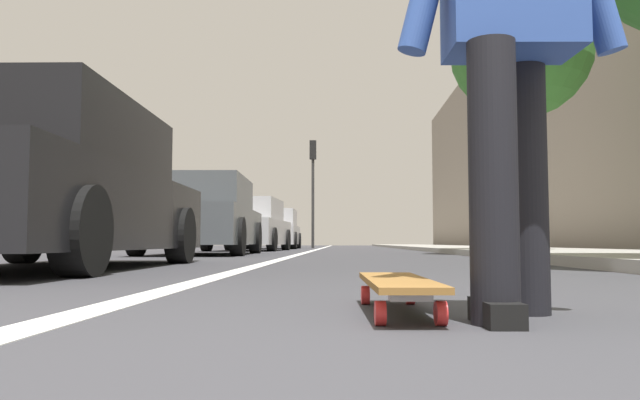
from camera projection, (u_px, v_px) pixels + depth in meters
name	position (u px, v px, depth m)	size (l,w,h in m)	color
ground_plane	(356.00, 256.00, 11.05)	(80.00, 80.00, 0.00)	#38383D
lane_stripe_white	(318.00, 249.00, 21.06)	(52.00, 0.16, 0.01)	silver
sidewalk_curb	(465.00, 248.00, 18.90)	(52.00, 3.20, 0.11)	#9E9B93
building_facade	(526.00, 131.00, 23.07)	(40.00, 1.20, 8.78)	gray
skateboard	(397.00, 285.00, 2.04)	(0.85, 0.23, 0.11)	red
skater_person	(510.00, 18.00, 1.93)	(0.47, 0.72, 1.64)	black
parked_car_near	(44.00, 190.00, 5.53)	(4.49, 2.07, 1.47)	black
parked_car_mid	(203.00, 217.00, 12.03)	(4.48, 2.08, 1.50)	#4C5156
parked_car_far	(249.00, 226.00, 17.74)	(4.33, 2.15, 1.48)	#B7B7BC
parked_car_end	(274.00, 230.00, 23.28)	(4.35, 1.90, 1.47)	#B7B7BC
traffic_light	(313.00, 174.00, 26.28)	(0.33, 0.28, 4.58)	#2D2D2D
street_tree_mid	(521.00, 50.00, 11.56)	(2.62, 2.62, 5.18)	brown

